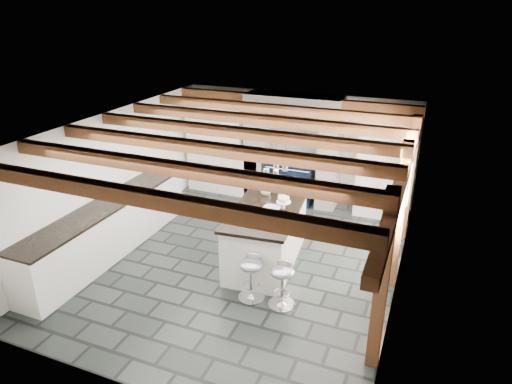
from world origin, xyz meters
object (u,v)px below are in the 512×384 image
at_px(kitchen_island, 266,234).
at_px(bar_stool_far, 251,271).
at_px(range_cooker, 291,180).
at_px(bar_stool_near, 283,278).

xyz_separation_m(kitchen_island, bar_stool_far, (0.17, -1.06, -0.05)).
bearing_deg(range_cooker, kitchen_island, -81.14).
distance_m(kitchen_island, bar_stool_far, 1.07).
bearing_deg(bar_stool_near, range_cooker, 109.47).
relative_size(range_cooker, bar_stool_near, 1.38).
height_order(kitchen_island, bar_stool_far, kitchen_island).
xyz_separation_m(bar_stool_near, bar_stool_far, (-0.47, -0.00, 0.00)).
xyz_separation_m(range_cooker, bar_stool_near, (1.04, -3.61, -0.02)).
bearing_deg(bar_stool_far, bar_stool_near, -6.91).
xyz_separation_m(kitchen_island, bar_stool_near, (0.64, -1.05, -0.05)).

